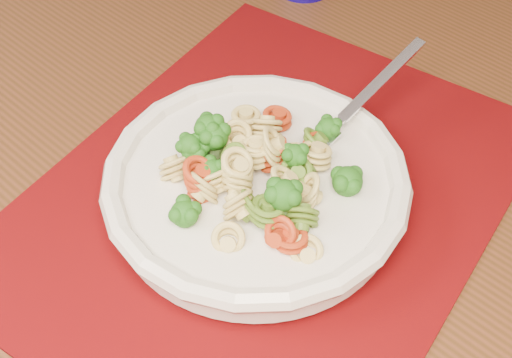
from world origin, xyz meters
TOP-DOWN VIEW (x-y plane):
  - dining_table at (0.49, 0.38)m, footprint 1.80×1.44m
  - placemat at (0.58, 0.27)m, footprint 0.61×0.57m
  - pasta_bowl at (0.56, 0.26)m, footprint 0.27×0.27m
  - pasta_broccoli_heap at (0.56, 0.26)m, footprint 0.23×0.23m
  - fork at (0.64, 0.28)m, footprint 0.18×0.06m

SIDE VIEW (x-z plane):
  - dining_table at x=0.49m, z-range 0.27..0.96m
  - placemat at x=0.58m, z-range 0.69..0.70m
  - pasta_bowl at x=0.56m, z-range 0.70..0.75m
  - fork at x=0.64m, z-range 0.70..0.78m
  - pasta_broccoli_heap at x=0.56m, z-range 0.71..0.77m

